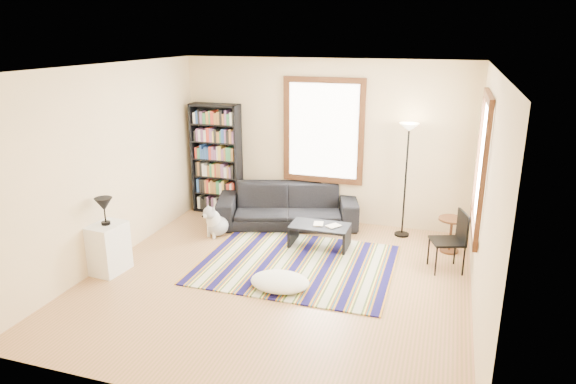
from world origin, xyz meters
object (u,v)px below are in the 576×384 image
(floor_cushion, at_px, (280,282))
(folding_chair, at_px, (447,241))
(coffee_table, at_px, (320,236))
(dog, at_px, (218,220))
(bookshelf, at_px, (217,159))
(white_cabinet, at_px, (109,248))
(sofa, at_px, (288,205))
(floor_lamp, at_px, (405,181))
(side_table, at_px, (451,235))

(floor_cushion, xyz_separation_m, folding_chair, (2.03, 1.23, 0.33))
(coffee_table, xyz_separation_m, dog, (-1.71, -0.04, 0.08))
(bookshelf, height_order, white_cabinet, bookshelf)
(sofa, height_order, coffee_table, sofa)
(sofa, relative_size, bookshelf, 1.19)
(sofa, height_order, bookshelf, bookshelf)
(bookshelf, distance_m, floor_lamp, 3.39)
(coffee_table, relative_size, white_cabinet, 1.29)
(floor_cushion, xyz_separation_m, floor_lamp, (1.33, 2.36, 0.83))
(sofa, distance_m, bookshelf, 1.60)
(floor_lamp, height_order, folding_chair, floor_lamp)
(coffee_table, distance_m, white_cabinet, 3.10)
(bookshelf, bearing_deg, floor_lamp, -2.87)
(coffee_table, height_order, folding_chair, folding_chair)
(floor_lamp, height_order, side_table, floor_lamp)
(bookshelf, bearing_deg, dog, -65.22)
(floor_cushion, xyz_separation_m, white_cabinet, (-2.42, -0.24, 0.25))
(sofa, relative_size, floor_cushion, 3.02)
(bookshelf, xyz_separation_m, floor_cushion, (2.06, -2.53, -0.90))
(side_table, relative_size, folding_chair, 0.63)
(floor_cushion, relative_size, floor_lamp, 0.42)
(bookshelf, xyz_separation_m, dog, (0.50, -1.08, -0.74))
(folding_chair, bearing_deg, side_table, 66.70)
(coffee_table, distance_m, folding_chair, 1.92)
(white_cabinet, bearing_deg, side_table, 30.67)
(side_table, bearing_deg, bookshelf, 171.50)
(floor_cushion, relative_size, dog, 1.49)
(coffee_table, xyz_separation_m, floor_lamp, (1.18, 0.87, 0.75))
(floor_cushion, xyz_separation_m, side_table, (2.08, 1.91, 0.17))
(floor_lamp, xyz_separation_m, side_table, (0.76, -0.45, -0.66))
(coffee_table, relative_size, dog, 1.70)
(folding_chair, bearing_deg, coffee_table, 153.16)
(side_table, height_order, dog, side_table)
(floor_cushion, bearing_deg, sofa, 105.38)
(floor_lamp, bearing_deg, bookshelf, 177.13)
(sofa, bearing_deg, dog, -156.17)
(folding_chair, bearing_deg, floor_lamp, 103.03)
(floor_lamp, height_order, white_cabinet, floor_lamp)
(side_table, bearing_deg, white_cabinet, -154.45)
(side_table, distance_m, white_cabinet, 4.99)
(coffee_table, relative_size, side_table, 1.67)
(floor_lamp, bearing_deg, dog, -162.55)
(sofa, bearing_deg, folding_chair, -37.96)
(bookshelf, height_order, floor_cushion, bookshelf)
(bookshelf, height_order, floor_lamp, bookshelf)
(bookshelf, relative_size, side_table, 3.70)
(sofa, xyz_separation_m, folding_chair, (2.66, -1.03, 0.08))
(sofa, bearing_deg, white_cabinet, -142.48)
(floor_lamp, bearing_deg, floor_cushion, -119.34)
(floor_lamp, xyz_separation_m, folding_chair, (0.71, -1.13, -0.50))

